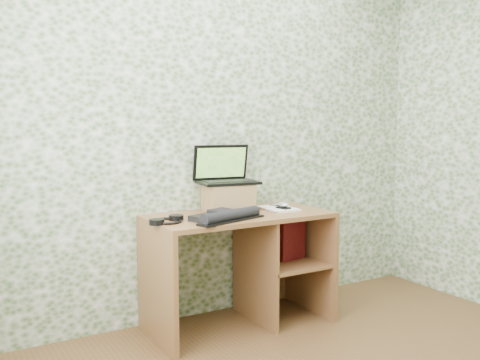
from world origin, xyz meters
TOP-DOWN VIEW (x-y plane):
  - wall_back at (0.00, 1.75)m, footprint 3.50×0.00m
  - desk at (0.08, 1.47)m, footprint 1.20×0.60m
  - riser at (-0.00, 1.58)m, footprint 0.34×0.30m
  - laptop at (-0.00, 1.63)m, footprint 0.42×0.33m
  - keyboard at (-0.17, 1.31)m, footprint 0.50×0.38m
  - headphones at (-0.53, 1.40)m, footprint 0.25×0.25m
  - notepad at (0.32, 1.46)m, footprint 0.20×0.29m
  - mouse at (0.33, 1.41)m, footprint 0.08×0.11m
  - pen at (0.36, 1.52)m, footprint 0.08×0.10m
  - red_box at (0.42, 1.44)m, footprint 0.23×0.11m

SIDE VIEW (x-z plane):
  - desk at x=0.08m, z-range 0.11..0.86m
  - red_box at x=0.42m, z-range 0.39..0.66m
  - notepad at x=0.32m, z-range 0.75..0.76m
  - headphones at x=-0.53m, z-range 0.75..0.78m
  - pen at x=0.36m, z-range 0.76..0.77m
  - keyboard at x=-0.17m, z-range 0.74..0.81m
  - mouse at x=0.33m, z-range 0.76..0.80m
  - riser at x=0.00m, z-range 0.75..0.93m
  - laptop at x=0.00m, z-range 0.87..1.13m
  - wall_back at x=0.00m, z-range -0.45..3.05m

